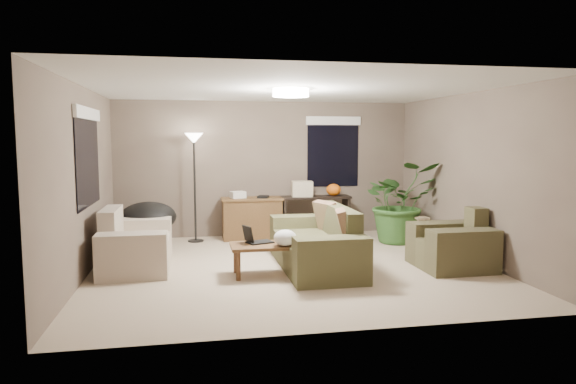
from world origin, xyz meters
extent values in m
plane|color=tan|center=(0.00, 0.00, 0.00)|extent=(5.50, 5.50, 0.00)
plane|color=white|center=(0.00, 0.00, 2.50)|extent=(5.50, 5.50, 0.00)
plane|color=#6E6051|center=(0.00, 2.50, 1.25)|extent=(5.50, 0.00, 5.50)
plane|color=#6E6051|center=(0.00, -2.50, 1.25)|extent=(5.50, 0.00, 5.50)
plane|color=#6E6051|center=(-2.75, 0.00, 1.25)|extent=(0.00, 5.00, 5.00)
plane|color=#6E6051|center=(2.75, 0.00, 1.25)|extent=(0.00, 5.00, 5.00)
cube|color=brown|center=(0.33, -0.05, 0.21)|extent=(0.95, 1.48, 0.42)
cube|color=#48462B|center=(0.70, -0.05, 0.64)|extent=(0.22, 1.48, 0.43)
cube|color=brown|center=(0.33, -0.97, 0.30)|extent=(0.95, 0.36, 0.60)
cube|color=brown|center=(0.33, 0.87, 0.30)|extent=(0.95, 0.36, 0.60)
cube|color=#8C7251|center=(0.63, -0.50, 0.65)|extent=(0.32, 0.49, 0.47)
cube|color=#8C7251|center=(0.63, 0.40, 0.65)|extent=(0.39, 0.50, 0.47)
cube|color=beige|center=(-2.14, 0.38, 0.21)|extent=(0.90, 0.88, 0.42)
cube|color=beige|center=(-2.48, 0.38, 0.64)|extent=(0.22, 0.88, 0.43)
cube|color=beige|center=(-2.14, -0.24, 0.30)|extent=(0.90, 0.36, 0.60)
cube|color=beige|center=(-2.14, 1.00, 0.30)|extent=(0.90, 0.36, 0.60)
cube|color=brown|center=(2.22, -0.46, 0.21)|extent=(0.95, 0.28, 0.42)
cube|color=brown|center=(2.58, -0.46, 0.64)|extent=(0.22, 0.28, 0.43)
cube|color=brown|center=(2.22, -0.78, 0.30)|extent=(0.95, 0.36, 0.60)
cube|color=#454129|center=(2.22, -0.14, 0.30)|extent=(0.95, 0.36, 0.60)
cube|color=brown|center=(-0.37, -0.37, 0.40)|extent=(1.00, 0.55, 0.04)
cylinder|color=brown|center=(-0.79, -0.57, 0.19)|extent=(0.06, 0.06, 0.38)
cylinder|color=brown|center=(0.05, -0.57, 0.19)|extent=(0.06, 0.06, 0.38)
cylinder|color=brown|center=(-0.79, -0.17, 0.19)|extent=(0.06, 0.06, 0.38)
cylinder|color=brown|center=(0.05, -0.17, 0.19)|extent=(0.06, 0.06, 0.38)
cube|color=black|center=(-0.47, -0.27, 0.43)|extent=(0.39, 0.33, 0.02)
cube|color=black|center=(-0.63, -0.27, 0.55)|extent=(0.15, 0.24, 0.22)
ellipsoid|color=white|center=(-0.17, -0.52, 0.53)|extent=(0.31, 0.28, 0.21)
cube|color=brown|center=(-0.30, 2.14, 0.35)|extent=(1.05, 0.45, 0.71)
cube|color=brown|center=(-0.30, 2.14, 0.73)|extent=(1.10, 0.50, 0.04)
cube|color=silver|center=(-0.55, 2.14, 0.81)|extent=(0.29, 0.26, 0.12)
cube|color=black|center=(-0.10, 2.09, 0.77)|extent=(0.24, 0.27, 0.04)
cube|color=black|center=(0.89, 2.19, 0.73)|extent=(1.30, 0.40, 0.04)
cube|color=black|center=(0.29, 2.19, 0.35)|extent=(0.05, 0.38, 0.71)
cube|color=black|center=(1.49, 2.19, 0.35)|extent=(0.05, 0.38, 0.71)
cube|color=black|center=(0.89, 2.19, 0.15)|extent=(1.25, 0.36, 0.03)
ellipsoid|color=orange|center=(1.24, 2.19, 0.86)|extent=(0.31, 0.31, 0.22)
cube|color=beige|center=(0.64, 2.19, 0.89)|extent=(0.41, 0.32, 0.28)
cylinder|color=black|center=(-2.07, 1.47, 0.15)|extent=(0.60, 0.60, 0.30)
ellipsoid|color=black|center=(-2.07, 1.47, 0.55)|extent=(1.09, 1.09, 0.50)
cylinder|color=black|center=(-1.31, 2.09, 0.01)|extent=(0.28, 0.28, 0.02)
cylinder|color=black|center=(-1.31, 2.09, 0.90)|extent=(0.04, 0.04, 1.78)
cone|color=white|center=(-1.31, 2.09, 1.82)|extent=(0.32, 0.32, 0.18)
cylinder|color=white|center=(0.00, 0.00, 2.44)|extent=(0.50, 0.50, 0.10)
imported|color=#2D5923|center=(2.20, 1.37, 0.56)|extent=(1.28, 1.43, 1.11)
cube|color=tan|center=(2.43, 0.97, 0.01)|extent=(0.32, 0.32, 0.03)
cylinder|color=tan|center=(2.43, 0.97, 0.25)|extent=(0.12, 0.12, 0.44)
cube|color=tan|center=(2.43, 0.97, 0.48)|extent=(0.22, 0.22, 0.03)
cube|color=black|center=(-2.73, 0.30, 1.55)|extent=(0.01, 1.50, 1.30)
cube|color=white|center=(-2.71, 0.30, 2.15)|extent=(0.05, 1.56, 0.16)
cube|color=black|center=(1.30, 2.48, 1.55)|extent=(1.00, 0.01, 1.30)
cube|color=white|center=(1.30, 2.46, 2.15)|extent=(1.06, 0.05, 0.16)
camera|label=1|loc=(-1.35, -7.01, 1.82)|focal=32.00mm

